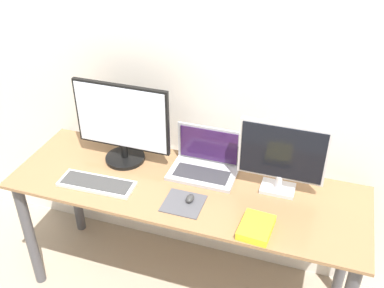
{
  "coord_description": "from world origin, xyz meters",
  "views": [
    {
      "loc": [
        0.62,
        -1.43,
        2.22
      ],
      "look_at": [
        0.02,
        0.36,
        1.0
      ],
      "focal_mm": 42.0,
      "sensor_mm": 36.0,
      "label": 1
    }
  ],
  "objects_px": {
    "mouse": "(190,198)",
    "book": "(256,227)",
    "monitor_right": "(282,156)",
    "laptop": "(205,161)",
    "monitor_left": "(122,123)",
    "keyboard": "(97,184)"
  },
  "relations": [
    {
      "from": "monitor_left",
      "to": "book",
      "type": "bearing_deg",
      "value": -22.0
    },
    {
      "from": "monitor_right",
      "to": "keyboard",
      "type": "height_order",
      "value": "monitor_right"
    },
    {
      "from": "monitor_right",
      "to": "mouse",
      "type": "relative_size",
      "value": 7.0
    },
    {
      "from": "keyboard",
      "to": "book",
      "type": "height_order",
      "value": "book"
    },
    {
      "from": "laptop",
      "to": "book",
      "type": "distance_m",
      "value": 0.52
    },
    {
      "from": "monitor_right",
      "to": "laptop",
      "type": "relative_size",
      "value": 1.21
    },
    {
      "from": "monitor_left",
      "to": "laptop",
      "type": "bearing_deg",
      "value": 5.51
    },
    {
      "from": "monitor_left",
      "to": "keyboard",
      "type": "bearing_deg",
      "value": -98.51
    },
    {
      "from": "monitor_left",
      "to": "monitor_right",
      "type": "distance_m",
      "value": 0.86
    },
    {
      "from": "book",
      "to": "keyboard",
      "type": "bearing_deg",
      "value": 175.43
    },
    {
      "from": "keyboard",
      "to": "book",
      "type": "xyz_separation_m",
      "value": [
        0.86,
        -0.07,
        0.01
      ]
    },
    {
      "from": "mouse",
      "to": "laptop",
      "type": "bearing_deg",
      "value": 91.46
    },
    {
      "from": "laptop",
      "to": "mouse",
      "type": "xyz_separation_m",
      "value": [
        0.01,
        -0.28,
        -0.04
      ]
    },
    {
      "from": "keyboard",
      "to": "book",
      "type": "relative_size",
      "value": 2.08
    },
    {
      "from": "monitor_left",
      "to": "book",
      "type": "height_order",
      "value": "monitor_left"
    },
    {
      "from": "keyboard",
      "to": "mouse",
      "type": "bearing_deg",
      "value": 3.32
    },
    {
      "from": "monitor_right",
      "to": "keyboard",
      "type": "relative_size",
      "value": 1.06
    },
    {
      "from": "monitor_right",
      "to": "book",
      "type": "relative_size",
      "value": 2.21
    },
    {
      "from": "mouse",
      "to": "book",
      "type": "height_order",
      "value": "book"
    },
    {
      "from": "laptop",
      "to": "keyboard",
      "type": "relative_size",
      "value": 0.88
    },
    {
      "from": "monitor_left",
      "to": "mouse",
      "type": "height_order",
      "value": "monitor_left"
    },
    {
      "from": "mouse",
      "to": "book",
      "type": "relative_size",
      "value": 0.32
    }
  ]
}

